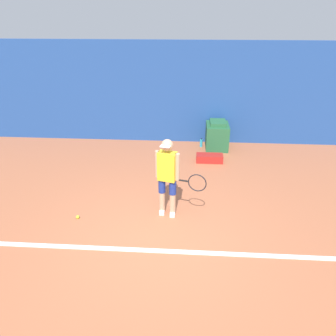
% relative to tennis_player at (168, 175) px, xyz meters
% --- Properties ---
extents(ground_plane, '(24.00, 24.00, 0.00)m').
position_rel_tennis_player_xyz_m(ground_plane, '(-0.10, -0.81, -0.87)').
color(ground_plane, '#B76642').
extents(back_wall, '(24.00, 0.10, 2.95)m').
position_rel_tennis_player_xyz_m(back_wall, '(-0.10, 4.06, 0.60)').
color(back_wall, '#234C99').
rests_on(back_wall, ground_plane).
extents(court_baseline, '(21.60, 0.10, 0.01)m').
position_rel_tennis_player_xyz_m(court_baseline, '(-0.10, -1.15, -0.87)').
color(court_baseline, white).
rests_on(court_baseline, ground_plane).
extents(tennis_player, '(0.98, 0.36, 1.58)m').
position_rel_tennis_player_xyz_m(tennis_player, '(0.00, 0.00, 0.00)').
color(tennis_player, tan).
rests_on(tennis_player, ground_plane).
extents(tennis_ball, '(0.07, 0.07, 0.07)m').
position_rel_tennis_player_xyz_m(tennis_ball, '(-1.76, -0.30, -0.84)').
color(tennis_ball, '#D1E533').
rests_on(tennis_ball, ground_plane).
extents(covered_chair, '(0.64, 0.81, 0.82)m').
position_rel_tennis_player_xyz_m(covered_chair, '(1.18, 3.56, -0.49)').
color(covered_chair, '#28663D').
rests_on(covered_chair, ground_plane).
extents(equipment_bag, '(0.71, 0.31, 0.20)m').
position_rel_tennis_player_xyz_m(equipment_bag, '(0.94, 2.55, -0.77)').
color(equipment_bag, '#B2231E').
rests_on(equipment_bag, ground_plane).
extents(water_bottle, '(0.08, 0.08, 0.26)m').
position_rel_tennis_player_xyz_m(water_bottle, '(0.74, 3.61, -0.75)').
color(water_bottle, '#33ADD6').
rests_on(water_bottle, ground_plane).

